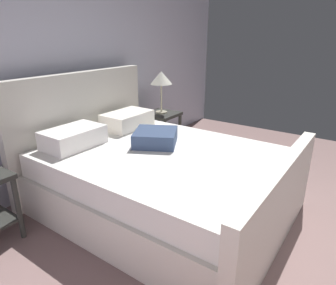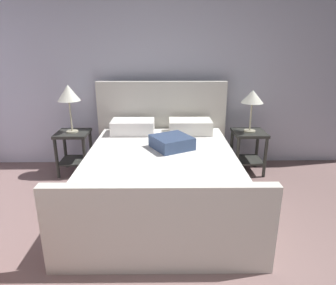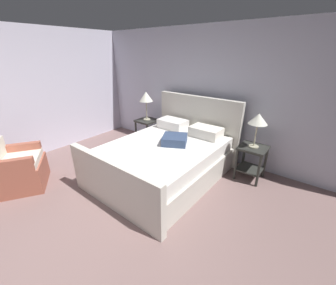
# 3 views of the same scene
# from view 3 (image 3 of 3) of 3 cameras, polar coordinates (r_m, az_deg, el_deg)

# --- Properties ---
(ground_plane) EXTENTS (5.91, 6.70, 0.02)m
(ground_plane) POSITION_cam_3_polar(r_m,az_deg,el_deg) (2.79, -26.98, -28.30)
(ground_plane) COLOR #7D615E
(wall_back) EXTENTS (6.03, 0.12, 2.54)m
(wall_back) POSITION_cam_3_polar(r_m,az_deg,el_deg) (4.37, 13.21, 12.15)
(wall_back) COLOR silver
(wall_back) RESTS_ON ground
(bed) EXTENTS (1.84, 2.31, 1.27)m
(bed) POSITION_cam_3_polar(r_m,az_deg,el_deg) (3.75, -0.62, -3.98)
(bed) COLOR silver
(bed) RESTS_ON ground
(nightstand_right) EXTENTS (0.44, 0.44, 0.60)m
(nightstand_right) POSITION_cam_3_polar(r_m,az_deg,el_deg) (3.91, 21.58, -3.73)
(nightstand_right) COLOR #2B2C29
(nightstand_right) RESTS_ON ground
(table_lamp_right) EXTENTS (0.30, 0.30, 0.57)m
(table_lamp_right) POSITION_cam_3_polar(r_m,az_deg,el_deg) (3.67, 23.11, 5.60)
(table_lamp_right) COLOR #B7B293
(table_lamp_right) RESTS_ON nightstand_right
(nightstand_left) EXTENTS (0.44, 0.44, 0.60)m
(nightstand_left) POSITION_cam_3_polar(r_m,az_deg,el_deg) (5.06, -5.61, 3.98)
(nightstand_left) COLOR #2B2C29
(nightstand_left) RESTS_ON ground
(table_lamp_left) EXTENTS (0.30, 0.30, 0.65)m
(table_lamp_left) POSITION_cam_3_polar(r_m,az_deg,el_deg) (4.87, -5.94, 12.02)
(table_lamp_left) COLOR #B7B293
(table_lamp_left) RESTS_ON nightstand_left
(armchair) EXTENTS (1.00, 1.00, 0.90)m
(armchair) POSITION_cam_3_polar(r_m,az_deg,el_deg) (4.21, -36.02, -5.67)
(armchair) COLOR #A05643
(armchair) RESTS_ON ground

